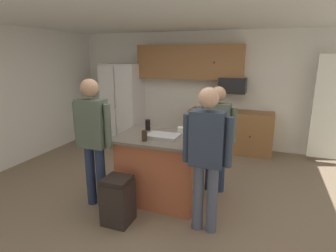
% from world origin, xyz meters
% --- Properties ---
extents(floor, '(7.04, 7.04, 0.00)m').
position_xyz_m(floor, '(0.00, 0.00, 0.00)').
color(floor, '#7F6B56').
rests_on(floor, ground).
extents(ceiling, '(7.04, 7.04, 0.00)m').
position_xyz_m(ceiling, '(0.00, 0.00, 2.60)').
color(ceiling, white).
extents(back_wall, '(6.40, 0.10, 2.60)m').
position_xyz_m(back_wall, '(0.00, 2.80, 1.30)').
color(back_wall, white).
rests_on(back_wall, ground).
extents(cabinet_run_upper, '(2.40, 0.38, 0.75)m').
position_xyz_m(cabinet_run_upper, '(-0.40, 2.60, 1.93)').
color(cabinet_run_upper, '#936038').
extents(cabinet_run_lower, '(1.80, 0.63, 0.90)m').
position_xyz_m(cabinet_run_lower, '(0.60, 2.48, 0.45)').
color(cabinet_run_lower, '#936038').
rests_on(cabinet_run_lower, ground).
extents(refrigerator, '(0.87, 0.76, 1.88)m').
position_xyz_m(refrigerator, '(-2.00, 2.38, 0.94)').
color(refrigerator, white).
rests_on(refrigerator, ground).
extents(microwave_over_range, '(0.56, 0.40, 0.32)m').
position_xyz_m(microwave_over_range, '(0.60, 2.50, 1.45)').
color(microwave_over_range, black).
extents(kitchen_island, '(1.24, 0.87, 0.97)m').
position_xyz_m(kitchen_island, '(-0.03, -0.06, 0.49)').
color(kitchen_island, '#AD5638').
rests_on(kitchen_island, ground).
extents(person_guest_by_door, '(0.57, 0.23, 1.78)m').
position_xyz_m(person_guest_by_door, '(-0.83, -0.50, 1.04)').
color(person_guest_by_door, '#232D4C').
rests_on(person_guest_by_door, ground).
extents(person_host_foreground, '(0.57, 0.23, 1.74)m').
position_xyz_m(person_host_foreground, '(0.73, -0.55, 1.01)').
color(person_host_foreground, '#4C5166').
rests_on(person_host_foreground, ground).
extents(person_guest_left, '(0.57, 0.22, 1.64)m').
position_xyz_m(person_guest_left, '(0.65, 0.50, 0.94)').
color(person_guest_left, '#232D4C').
rests_on(person_guest_left, ground).
extents(mug_ceramic_white, '(0.13, 0.09, 0.10)m').
position_xyz_m(mug_ceramic_white, '(0.19, 0.17, 1.02)').
color(mug_ceramic_white, white).
rests_on(mug_ceramic_white, kitchen_island).
extents(glass_pilsner, '(0.07, 0.07, 0.14)m').
position_xyz_m(glass_pilsner, '(-0.15, -0.33, 1.04)').
color(glass_pilsner, black).
rests_on(glass_pilsner, kitchen_island).
extents(glass_dark_ale, '(0.07, 0.07, 0.16)m').
position_xyz_m(glass_dark_ale, '(-0.33, 0.17, 1.06)').
color(glass_dark_ale, black).
rests_on(glass_dark_ale, kitchen_island).
extents(serving_tray, '(0.44, 0.30, 0.04)m').
position_xyz_m(serving_tray, '(0.02, -0.10, 1.00)').
color(serving_tray, '#B7B7BC').
rests_on(serving_tray, kitchen_island).
extents(trash_bin, '(0.34, 0.34, 0.61)m').
position_xyz_m(trash_bin, '(-0.33, -0.78, 0.30)').
color(trash_bin, black).
rests_on(trash_bin, ground).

